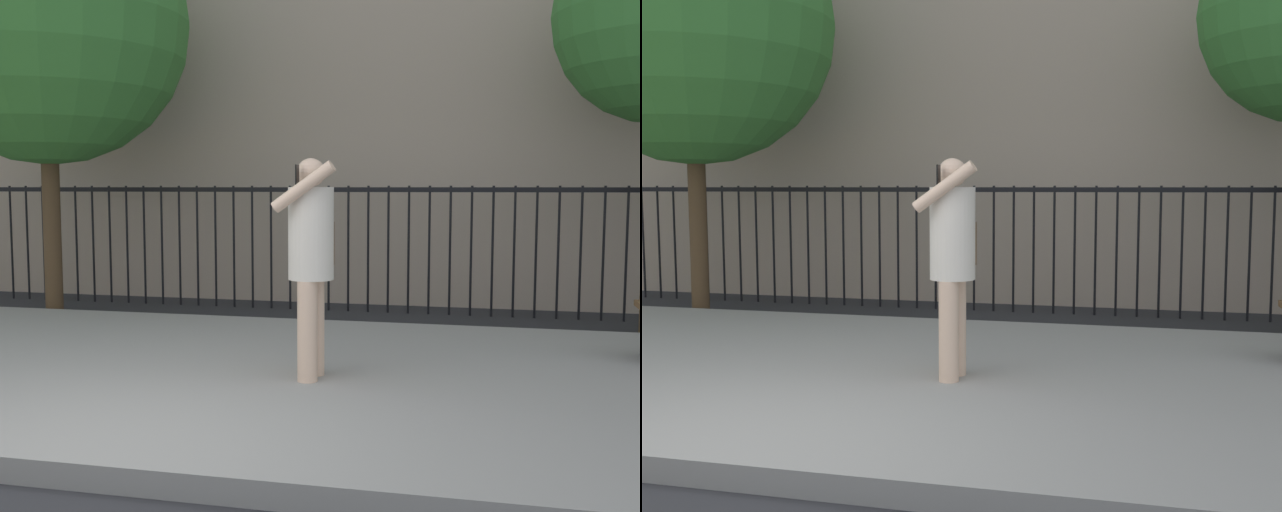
{
  "view_description": "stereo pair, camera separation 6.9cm",
  "coord_description": "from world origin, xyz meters",
  "views": [
    {
      "loc": [
        2.14,
        -3.38,
        1.59
      ],
      "look_at": [
        0.84,
        2.28,
        1.05
      ],
      "focal_mm": 41.88,
      "sensor_mm": 36.0,
      "label": 1
    },
    {
      "loc": [
        2.2,
        -3.37,
        1.59
      ],
      "look_at": [
        0.84,
        2.28,
        1.05
      ],
      "focal_mm": 41.88,
      "sensor_mm": 36.0,
      "label": 2
    }
  ],
  "objects": [
    {
      "name": "ground_plane",
      "position": [
        0.0,
        0.0,
        0.0
      ],
      "size": [
        60.0,
        60.0,
        0.0
      ],
      "primitive_type": "plane",
      "color": "#28282B"
    },
    {
      "name": "sidewalk",
      "position": [
        0.0,
        2.2,
        0.07
      ],
      "size": [
        28.0,
        4.4,
        0.15
      ],
      "primitive_type": "cube",
      "color": "gray",
      "rests_on": "ground"
    },
    {
      "name": "iron_fence",
      "position": [
        0.0,
        5.9,
        1.02
      ],
      "size": [
        12.03,
        0.04,
        1.6
      ],
      "color": "black",
      "rests_on": "ground"
    },
    {
      "name": "pedestrian_on_phone",
      "position": [
        0.84,
        2.01,
        1.1
      ],
      "size": [
        0.48,
        0.66,
        1.65
      ],
      "color": "beige",
      "rests_on": "sidewalk"
    },
    {
      "name": "street_tree_near",
      "position": [
        -3.0,
        4.63,
        3.52
      ],
      "size": [
        3.36,
        3.36,
        5.21
      ],
      "color": "#4C3823",
      "rests_on": "ground"
    }
  ]
}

